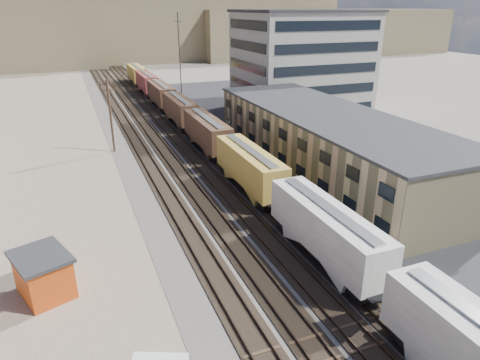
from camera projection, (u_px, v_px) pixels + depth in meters
name	position (u px, v px, depth m)	size (l,w,h in m)	color
ground	(334.00, 332.00, 26.71)	(300.00, 300.00, 0.00)	#6B6356
ballast_bed	(162.00, 131.00, 69.72)	(18.00, 200.00, 0.06)	#4C4742
dirt_yard	(23.00, 167.00, 54.23)	(24.00, 180.00, 0.03)	#7D6956
asphalt_lot	(328.00, 142.00, 64.39)	(26.00, 120.00, 0.04)	#232326
rail_tracks	(159.00, 131.00, 69.50)	(11.40, 200.00, 0.24)	black
freight_train	(192.00, 119.00, 65.97)	(3.00, 119.74, 4.46)	black
warehouse	(326.00, 141.00, 52.01)	(12.40, 40.40, 7.25)	tan
office_tower	(301.00, 62.00, 80.14)	(22.60, 18.60, 18.45)	#9E998E
utility_pole_north	(110.00, 115.00, 57.93)	(2.20, 0.32, 10.00)	#382619
radio_mast	(180.00, 65.00, 76.97)	(1.20, 0.16, 18.00)	black
hills_north	(95.00, 20.00, 165.95)	(265.00, 80.00, 32.00)	brown
maintenance_shed	(44.00, 274.00, 29.65)	(4.64, 5.22, 3.17)	#C64612
parked_car_blue	(261.00, 112.00, 79.90)	(2.25, 4.88, 1.36)	navy
parked_car_far	(358.00, 127.00, 69.35)	(1.83, 4.56, 1.55)	white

